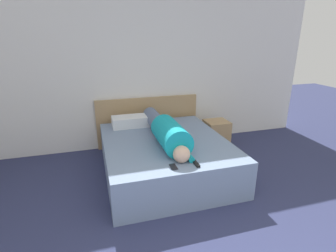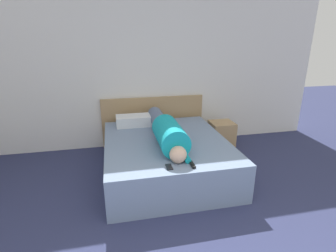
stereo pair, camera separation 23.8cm
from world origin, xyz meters
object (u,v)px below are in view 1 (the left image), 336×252
bed (165,156)px  person_lying (166,131)px  cell_phone (173,167)px  nightstand (216,134)px  tv_remote (196,164)px  pillow_near_headboard (131,121)px

bed → person_lying: (-0.00, -0.05, 0.39)m
bed → cell_phone: bearing=-99.3°
nightstand → cell_phone: bearing=-131.0°
nightstand → tv_remote: 1.76m
bed → pillow_near_headboard: size_ratio=3.20×
bed → nightstand: size_ratio=4.16×
nightstand → cell_phone: (-1.24, -1.42, 0.27)m
tv_remote → cell_phone: tv_remote is taller
person_lying → pillow_near_headboard: person_lying is taller
pillow_near_headboard → person_lying: bearing=-65.8°
pillow_near_headboard → cell_phone: size_ratio=4.58×
bed → pillow_near_headboard: bearing=116.0°
bed → cell_phone: 0.83m
nightstand → tv_remote: (-0.98, -1.44, 0.27)m
bed → nightstand: (1.11, 0.65, -0.02)m
pillow_near_headboard → cell_phone: bearing=-81.7°
pillow_near_headboard → tv_remote: pillow_near_headboard is taller
nightstand → tv_remote: bearing=-124.2°
tv_remote → nightstand: bearing=55.8°
bed → nightstand: bearing=30.2°
tv_remote → person_lying: bearing=100.3°
nightstand → pillow_near_headboard: size_ratio=0.77×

